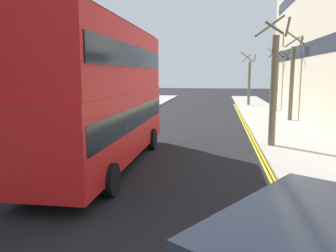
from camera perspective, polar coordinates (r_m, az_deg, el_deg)
sidewalk_right at (r=18.38m, az=21.31°, el=-3.42°), size 4.00×80.00×0.14m
sidewalk_left at (r=19.97m, az=-18.07°, el=-2.33°), size 4.00×80.00×0.14m
kerb_line_outer at (r=16.10m, az=15.55°, el=-5.04°), size 0.10×56.00×0.01m
kerb_line_inner at (r=16.08m, az=14.98°, el=-5.03°), size 0.10×56.00×0.01m
double_decker_bus_away at (r=13.85m, az=-10.45°, el=5.62°), size 2.81×10.81×5.64m
street_tree_near at (r=28.37m, az=19.93°, el=7.52°), size 1.75×1.76×6.78m
street_tree_mid at (r=41.11m, az=13.38°, el=7.43°), size 1.79×2.04×6.15m
street_tree_far at (r=35.76m, az=17.59°, el=7.28°), size 1.92×1.93×6.23m
street_tree_distant at (r=17.94m, az=17.23°, el=6.40°), size 1.60×1.63×6.58m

